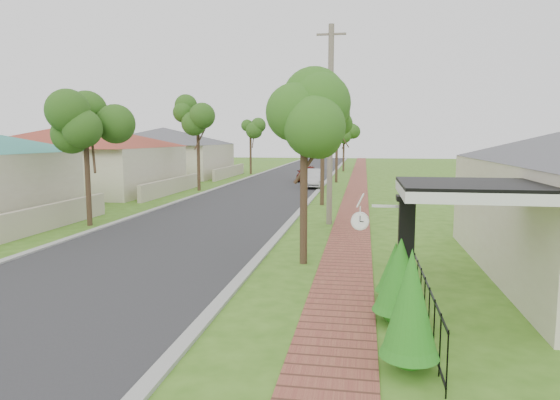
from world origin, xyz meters
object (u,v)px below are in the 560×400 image
Objects in this scene: parked_car_white at (313,178)px; porch_post at (405,266)px; parked_car_red at (307,173)px; utility_pole at (330,125)px; near_tree at (304,122)px; station_clock at (362,220)px.

porch_post is at bearing -82.05° from parked_car_white.
parked_car_white is (-4.49, 26.49, -0.45)m from porch_post.
utility_pole reaches higher than parked_car_red.
near_tree is 4.91× the size of station_clock.
station_clock is at bearing -84.08° from parked_car_red.
utility_pole is at bearing -83.43° from parked_car_white.
near_tree is 4.66m from station_clock.
station_clock is (3.64, -26.09, 1.28)m from parked_car_white.
station_clock reaches higher than parked_car_white.
porch_post is 0.31× the size of utility_pole.
utility_pole is (2.24, -15.49, 3.48)m from parked_car_white.
utility_pole is (3.30, -20.83, 3.48)m from parked_car_red.
parked_car_red is 0.98× the size of parked_car_white.
utility_pole is (-2.25, 11.00, 3.03)m from porch_post.
near_tree reaches higher than porch_post.
parked_car_white is (1.06, -5.34, -0.01)m from parked_car_red.
parked_car_red reaches higher than parked_car_white.
parked_car_white is at bearing -81.40° from parked_car_red.
parked_car_red is 3.80× the size of station_clock.
parked_car_red is at bearing 99.00° from utility_pole.
near_tree is at bearing 113.74° from station_clock.
parked_car_red is (-5.55, 31.83, -0.45)m from porch_post.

